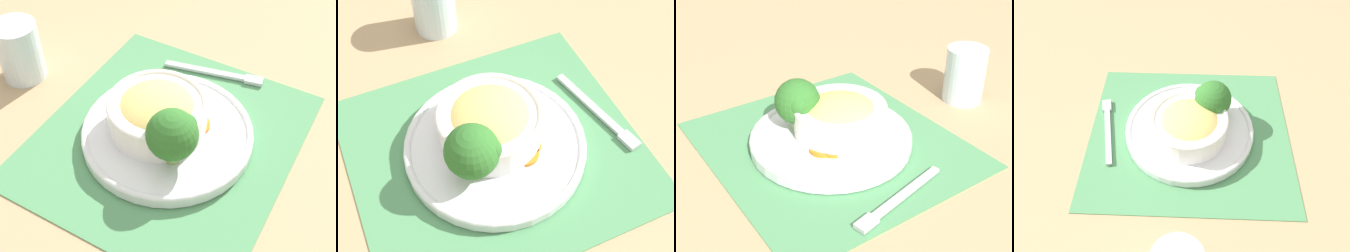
# 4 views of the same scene
# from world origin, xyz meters

# --- Properties ---
(ground_plane) EXTENTS (4.00, 4.00, 0.00)m
(ground_plane) POSITION_xyz_m (0.00, 0.00, 0.00)
(ground_plane) COLOR tan
(placemat) EXTENTS (0.44, 0.41, 0.00)m
(placemat) POSITION_xyz_m (0.00, 0.00, 0.00)
(placemat) COLOR #4C8C59
(placemat) RESTS_ON ground_plane
(plate) EXTENTS (0.27, 0.27, 0.02)m
(plate) POSITION_xyz_m (0.00, 0.00, 0.02)
(plate) COLOR silver
(plate) RESTS_ON placemat
(bowl) EXTENTS (0.16, 0.16, 0.06)m
(bowl) POSITION_xyz_m (-0.00, -0.02, 0.05)
(bowl) COLOR white
(bowl) RESTS_ON plate
(broccoli_floret) EXTENTS (0.08, 0.08, 0.09)m
(broccoli_floret) POSITION_xyz_m (0.05, 0.04, 0.07)
(broccoli_floret) COLOR #84AD5B
(broccoli_floret) RESTS_ON plate
(carrot_slice_near) EXTENTS (0.05, 0.05, 0.01)m
(carrot_slice_near) POSITION_xyz_m (-0.03, 0.03, 0.02)
(carrot_slice_near) COLOR orange
(carrot_slice_near) RESTS_ON plate
(carrot_slice_middle) EXTENTS (0.05, 0.05, 0.01)m
(carrot_slice_middle) POSITION_xyz_m (-0.04, 0.02, 0.02)
(carrot_slice_middle) COLOR orange
(carrot_slice_middle) RESTS_ON plate
(carrot_slice_far) EXTENTS (0.05, 0.05, 0.01)m
(carrot_slice_far) POSITION_xyz_m (-0.05, 0.00, 0.02)
(carrot_slice_far) COLOR orange
(carrot_slice_far) RESTS_ON plate
(water_glass) EXTENTS (0.08, 0.08, 0.11)m
(water_glass) POSITION_xyz_m (-0.00, -0.31, 0.05)
(water_glass) COLOR silver
(water_glass) RESTS_ON ground_plane
(fork) EXTENTS (0.06, 0.18, 0.01)m
(fork) POSITION_xyz_m (-0.18, 0.01, 0.01)
(fork) COLOR #B7B7BC
(fork) RESTS_ON placemat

